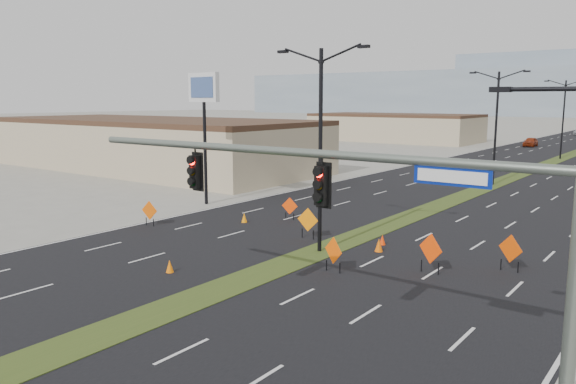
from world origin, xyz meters
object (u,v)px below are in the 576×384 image
Objects in this scene: cone_1 at (382,240)px; signal_mast at (381,208)px; streetlight_0 at (320,144)px; cone_0 at (170,266)px; construction_sign_5 at (510,250)px; pole_sign_west at (204,98)px; car_left at (531,142)px; cone_3 at (244,218)px; streetlight_1 at (496,124)px; construction_sign_4 at (431,250)px; streetlight_2 at (563,117)px; construction_sign_3 at (333,252)px; cone_2 at (379,245)px; construction_sign_1 at (308,221)px; construction_sign_2 at (290,207)px; construction_sign_0 at (149,211)px.

signal_mast is at bearing -63.13° from cone_1.
streetlight_0 reaches higher than cone_0.
construction_sign_5 is 0.18× the size of pole_sign_west.
car_left is 71.52m from cone_3.
signal_mast reaches higher than car_left.
streetlight_1 reaches higher than car_left.
cone_3 is (0.62, -71.52, -0.45)m from car_left.
streetlight_2 is at bearing 119.07° from construction_sign_4.
cone_3 is (-7.53, 2.84, -5.11)m from streetlight_0.
construction_sign_3 is (2.38, -30.47, -4.48)m from streetlight_1.
streetlight_2 is at bearing 80.91° from pole_sign_west.
construction_sign_4 is (5.89, -28.06, -4.35)m from streetlight_1.
streetlight_1 reaches higher than cone_1.
streetlight_1 reaches higher than construction_sign_3.
cone_2 is at bearing 36.49° from streetlight_0.
construction_sign_5 is 2.45× the size of cone_2.
signal_mast is 9.44× the size of construction_sign_1.
cone_0 is (-3.38, -34.88, -5.12)m from streetlight_1.
cone_3 is at bearing -98.07° from streetlight_2.
construction_sign_4 is 3.20× the size of cone_1.
pole_sign_west reaches higher than cone_0.
car_left reaches higher than cone_0.
construction_sign_5 is at bearing -24.96° from construction_sign_2.
pole_sign_west is at bearing 129.57° from cone_0.
construction_sign_5 is at bearing -1.55° from construction_sign_1.
construction_sign_4 is 21.82m from pole_sign_west.
construction_sign_3 is (2.38, -2.47, -4.48)m from streetlight_0.
streetlight_2 reaches higher than construction_sign_4.
car_left is 75.73m from construction_sign_4.
streetlight_0 is (-8.56, 10.00, 0.63)m from signal_mast.
cone_0 is 0.96× the size of cone_3.
construction_sign_4 is at bearing 36.37° from cone_0.
construction_sign_1 is at bearing 137.43° from streetlight_0.
streetlight_2 is 6.97× the size of construction_sign_2.
construction_sign_4 is (17.39, 1.25, 0.16)m from construction_sign_0.
construction_sign_4 is 2.95× the size of cone_3.
cone_3 is (-13.42, 2.90, -0.76)m from construction_sign_4.
construction_sign_2 is at bearing 53.80° from cone_3.
construction_sign_1 reaches higher than construction_sign_3.
construction_sign_1 is (-2.00, -54.16, -4.40)m from streetlight_2.
pole_sign_west is at bearing 169.76° from cone_1.
pole_sign_west is at bearing -97.68° from car_left.
signal_mast is at bearing -28.77° from pole_sign_west.
construction_sign_5 is 2.87× the size of cone_0.
car_left is 7.83× the size of cone_1.
cone_0 is (-11.93, 3.12, -4.50)m from signal_mast.
streetlight_1 reaches higher than cone_0.
signal_mast is 9.02× the size of construction_sign_4.
construction_sign_1 is 2.82× the size of cone_3.
signal_mast is at bearing -32.82° from construction_sign_0.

